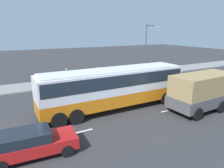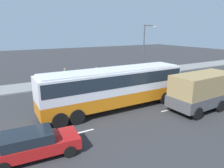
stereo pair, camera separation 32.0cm
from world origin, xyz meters
name	(u,v)px [view 1 (the left image)]	position (x,y,z in m)	size (l,w,h in m)	color
ground_plane	(113,106)	(0.00, 0.00, 0.00)	(120.00, 120.00, 0.00)	#333335
sidewalk_curb	(76,81)	(0.00, 9.77, 0.07)	(80.00, 4.00, 0.15)	gray
lane_centreline	(156,113)	(2.19, -3.19, 0.00)	(37.19, 0.16, 0.01)	white
coach_bus	(114,85)	(-0.25, -0.76, 2.11)	(12.28, 2.71, 3.39)	orange
cargo_truck	(209,89)	(6.81, -4.32, 1.63)	(8.03, 2.91, 3.00)	#19592D
car_red_compact	(31,143)	(-7.24, -4.48, 0.77)	(4.48, 2.09, 1.44)	#B21919
pedestrian_near_curb	(67,74)	(-0.99, 10.26, 1.08)	(0.32, 0.32, 1.62)	black
pedestrian_at_crossing	(98,72)	(2.95, 9.29, 1.05)	(0.32, 0.32, 1.58)	brown
street_lamp	(147,46)	(10.26, 8.55, 4.22)	(2.08, 0.24, 7.01)	#47474C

